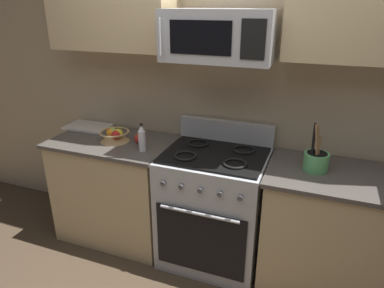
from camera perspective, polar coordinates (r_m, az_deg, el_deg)
wall_back at (r=2.79m, az=6.42°, el=8.49°), size 8.00×0.10×2.60m
counter_left at (r=3.11m, az=-12.24°, el=-7.13°), size 0.99×0.63×0.91m
range_oven at (r=2.77m, az=3.60°, el=-10.17°), size 0.76×0.67×1.09m
counter_right at (r=2.70m, az=22.23°, el=-13.35°), size 0.98×0.63×0.91m
microwave at (r=2.38m, az=4.57°, el=17.32°), size 0.72×0.44×0.33m
utensil_crock at (r=2.45m, az=19.67°, el=-2.53°), size 0.16×0.16×0.33m
fruit_basket at (r=2.88m, az=-12.57°, el=1.43°), size 0.24×0.24×0.11m
apple_loose at (r=2.80m, az=-8.66°, el=0.88°), size 0.08×0.08×0.08m
cutting_board at (r=3.28m, az=-16.67°, el=2.78°), size 0.39×0.27×0.02m
bottle_vinegar at (r=2.63m, az=-8.21°, el=0.90°), size 0.06×0.06×0.22m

